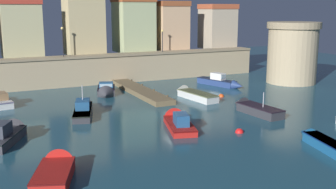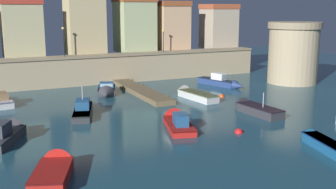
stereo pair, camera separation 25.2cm
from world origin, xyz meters
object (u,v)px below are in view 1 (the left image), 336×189
at_px(moored_boat_4, 7,133).
at_px(moored_boat_10, 106,91).
at_px(moored_boat_3, 221,82).
at_px(quay_lamp_0, 63,37).
at_px(moored_boat_9, 253,108).
at_px(mooring_buoy_0, 221,97).
at_px(moored_boat_8, 56,169).
at_px(mooring_buoy_1, 239,133).
at_px(moored_boat_7, 177,121).
at_px(moored_boat_5, 321,142).
at_px(quay_lamp_1, 162,37).
at_px(moored_boat_0, 192,94).
at_px(fortress_tower, 292,52).
at_px(moored_boat_2, 83,108).

relative_size(moored_boat_4, moored_boat_10, 1.18).
bearing_deg(moored_boat_3, quay_lamp_0, -133.35).
bearing_deg(moored_boat_9, mooring_buoy_0, -13.19).
xyz_separation_m(moored_boat_8, moored_boat_9, (19.20, 7.06, 0.04)).
bearing_deg(moored_boat_4, mooring_buoy_1, -83.95).
bearing_deg(moored_boat_10, mooring_buoy_1, 33.95).
relative_size(moored_boat_3, moored_boat_8, 1.27).
bearing_deg(moored_boat_7, moored_boat_5, -128.08).
xyz_separation_m(quay_lamp_1, moored_boat_3, (4.17, -8.29, -5.16)).
distance_m(moored_boat_4, moored_boat_10, 16.64).
bearing_deg(moored_boat_3, mooring_buoy_0, -50.50).
bearing_deg(quay_lamp_0, moored_boat_0, -49.29).
relative_size(moored_boat_4, mooring_buoy_0, 10.06).
bearing_deg(moored_boat_9, moored_boat_4, 82.45).
relative_size(fortress_tower, moored_boat_2, 1.05).
xyz_separation_m(moored_boat_7, mooring_buoy_1, (3.43, -3.94, -0.37)).
relative_size(fortress_tower, moored_boat_9, 1.28).
bearing_deg(quay_lamp_0, moored_boat_4, -112.94).
relative_size(quay_lamp_0, moored_boat_9, 0.59).
bearing_deg(moored_boat_5, moored_boat_7, 49.02).
bearing_deg(moored_boat_8, moored_boat_2, -0.01).
xyz_separation_m(moored_boat_9, moored_boat_10, (-9.88, 13.51, 0.02)).
height_order(fortress_tower, mooring_buoy_1, fortress_tower).
xyz_separation_m(quay_lamp_0, mooring_buoy_1, (8.13, -25.46, -6.03)).
height_order(quay_lamp_1, moored_boat_4, quay_lamp_1).
relative_size(quay_lamp_1, mooring_buoy_1, 4.50).
bearing_deg(moored_boat_9, quay_lamp_1, -5.17).
bearing_deg(fortress_tower, mooring_buoy_0, -164.71).
bearing_deg(quay_lamp_1, quay_lamp_0, 180.00).
distance_m(fortress_tower, moored_boat_0, 16.58).
bearing_deg(moored_boat_10, moored_boat_0, 73.98).
distance_m(moored_boat_0, mooring_buoy_0, 3.29).
bearing_deg(moored_boat_7, moored_boat_3, -27.87).
bearing_deg(mooring_buoy_0, moored_boat_4, -165.21).
xyz_separation_m(moored_boat_2, moored_boat_7, (5.95, -7.37, -0.09)).
bearing_deg(fortress_tower, moored_boat_10, 173.28).
distance_m(moored_boat_3, mooring_buoy_1, 19.56).
bearing_deg(quay_lamp_0, moored_boat_5, -69.76).
relative_size(fortress_tower, quay_lamp_1, 2.61).
height_order(moored_boat_5, moored_boat_8, moored_boat_8).
relative_size(fortress_tower, mooring_buoy_1, 11.76).
xyz_separation_m(moored_boat_9, mooring_buoy_1, (-4.77, -4.64, -0.43)).
bearing_deg(mooring_buoy_0, moored_boat_7, -139.91).
bearing_deg(fortress_tower, quay_lamp_1, 143.36).
xyz_separation_m(moored_boat_3, moored_boat_9, (-4.57, -12.53, -0.09)).
relative_size(moored_boat_3, moored_boat_10, 1.30).
distance_m(moored_boat_8, mooring_buoy_1, 14.64).
bearing_deg(moored_boat_10, moored_boat_9, 54.41).
xyz_separation_m(moored_boat_0, moored_boat_2, (-12.18, -1.46, 0.05)).
bearing_deg(moored_boat_0, mooring_buoy_1, 160.41).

